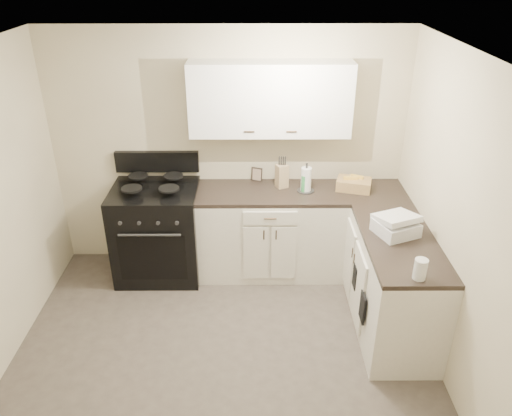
{
  "coord_description": "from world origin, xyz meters",
  "views": [
    {
      "loc": [
        0.27,
        -3.03,
        3.11
      ],
      "look_at": [
        0.29,
        0.85,
        1.09
      ],
      "focal_mm": 35.0,
      "sensor_mm": 36.0,
      "label": 1
    }
  ],
  "objects_px": {
    "wicker_basket": "(354,184)",
    "countertop_grill": "(396,228)",
    "paper_towel": "(306,180)",
    "stove": "(158,234)",
    "knife_block": "(282,176)"
  },
  "relations": [
    {
      "from": "wicker_basket",
      "to": "countertop_grill",
      "type": "height_order",
      "value": "countertop_grill"
    },
    {
      "from": "wicker_basket",
      "to": "countertop_grill",
      "type": "xyz_separation_m",
      "value": [
        0.2,
        -0.88,
        0.0
      ]
    },
    {
      "from": "paper_towel",
      "to": "wicker_basket",
      "type": "relative_size",
      "value": 0.75
    },
    {
      "from": "stove",
      "to": "wicker_basket",
      "type": "relative_size",
      "value": 3.11
    },
    {
      "from": "paper_towel",
      "to": "wicker_basket",
      "type": "distance_m",
      "value": 0.5
    },
    {
      "from": "countertop_grill",
      "to": "stove",
      "type": "bearing_deg",
      "value": 136.97
    },
    {
      "from": "paper_towel",
      "to": "wicker_basket",
      "type": "xyz_separation_m",
      "value": [
        0.49,
        0.04,
        -0.07
      ]
    },
    {
      "from": "wicker_basket",
      "to": "countertop_grill",
      "type": "bearing_deg",
      "value": -77.29
    },
    {
      "from": "knife_block",
      "to": "wicker_basket",
      "type": "xyz_separation_m",
      "value": [
        0.73,
        -0.06,
        -0.07
      ]
    },
    {
      "from": "stove",
      "to": "knife_block",
      "type": "relative_size",
      "value": 4.3
    },
    {
      "from": "paper_towel",
      "to": "countertop_grill",
      "type": "xyz_separation_m",
      "value": [
        0.69,
        -0.85,
        -0.07
      ]
    },
    {
      "from": "stove",
      "to": "countertop_grill",
      "type": "xyz_separation_m",
      "value": [
        2.21,
        -0.82,
        0.54
      ]
    },
    {
      "from": "stove",
      "to": "wicker_basket",
      "type": "xyz_separation_m",
      "value": [
        2.01,
        0.06,
        0.54
      ]
    },
    {
      "from": "stove",
      "to": "paper_towel",
      "type": "xyz_separation_m",
      "value": [
        1.52,
        0.03,
        0.61
      ]
    },
    {
      "from": "knife_block",
      "to": "countertop_grill",
      "type": "xyz_separation_m",
      "value": [
        0.92,
        -0.95,
        -0.06
      ]
    }
  ]
}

